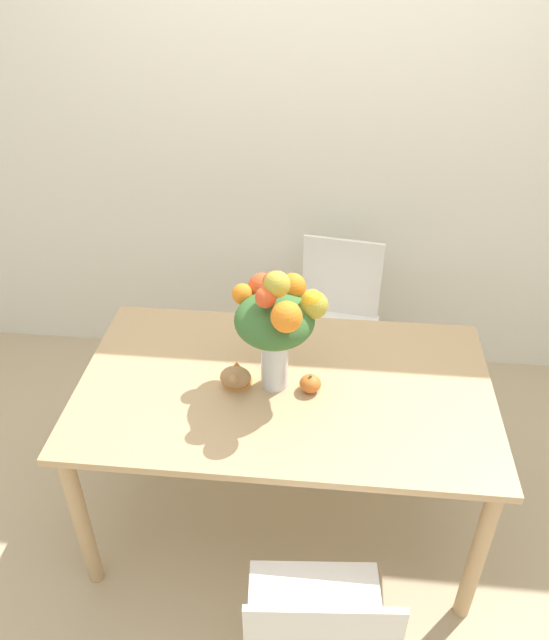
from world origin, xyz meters
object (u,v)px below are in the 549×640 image
turkey_figurine (236,374)px  flower_vase (277,320)px  pumpkin (310,384)px  dining_chair_near_window (335,324)px

turkey_figurine → flower_vase: bearing=6.6°
pumpkin → dining_chair_near_window: bearing=83.6°
pumpkin → turkey_figurine: (-0.28, 0.01, 0.02)m
flower_vase → turkey_figurine: size_ratio=3.26×
flower_vase → dining_chair_near_window: size_ratio=0.58×
pumpkin → dining_chair_near_window: dining_chair_near_window is taller
dining_chair_near_window → pumpkin: bearing=-87.8°
turkey_figurine → pumpkin: bearing=-1.8°
flower_vase → dining_chair_near_window: bearing=74.6°
dining_chair_near_window → turkey_figurine: bearing=-105.7°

